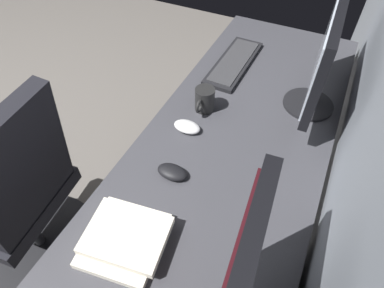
{
  "coord_description": "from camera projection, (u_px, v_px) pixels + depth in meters",
  "views": [
    {
      "loc": [
        0.42,
        2.05,
        1.6
      ],
      "look_at": [
        -0.11,
        1.8,
        0.95
      ],
      "focal_mm": 30.04,
      "sensor_mm": 36.0,
      "label": 1
    }
  ],
  "objects": [
    {
      "name": "drawer_pedestal",
      "position": [
        194.0,
        282.0,
        1.21
      ],
      "size": [
        0.4,
        0.51,
        0.69
      ],
      "color": "#38383D",
      "rests_on": "ground"
    },
    {
      "name": "monitor_secondary",
      "position": [
        325.0,
        53.0,
        1.13
      ],
      "size": [
        0.56,
        0.2,
        0.42
      ],
      "color": "black",
      "rests_on": "desk"
    },
    {
      "name": "mouse_main",
      "position": [
        187.0,
        127.0,
        1.2
      ],
      "size": [
        0.06,
        0.1,
        0.03
      ],
      "primitive_type": "ellipsoid",
      "color": "silver",
      "rests_on": "desk"
    },
    {
      "name": "office_chair",
      "position": [
        22.0,
        204.0,
        1.32
      ],
      "size": [
        0.56,
        0.57,
        0.97
      ],
      "color": "black",
      "rests_on": "ground"
    },
    {
      "name": "keyboard_main",
      "position": [
        234.0,
        63.0,
        1.49
      ],
      "size": [
        0.42,
        0.15,
        0.02
      ],
      "color": "black",
      "rests_on": "desk"
    },
    {
      "name": "mouse_spare",
      "position": [
        172.0,
        172.0,
        1.06
      ],
      "size": [
        0.06,
        0.1,
        0.03
      ],
      "primitive_type": "ellipsoid",
      "color": "black",
      "rests_on": "desk"
    },
    {
      "name": "desk",
      "position": [
        206.0,
        205.0,
        1.07
      ],
      "size": [
        2.34,
        0.66,
        0.73
      ],
      "color": "#38383D",
      "rests_on": "ground"
    },
    {
      "name": "coffee_mug",
      "position": [
        204.0,
        100.0,
        1.26
      ],
      "size": [
        0.12,
        0.08,
        0.1
      ],
      "color": "black",
      "rests_on": "desk"
    },
    {
      "name": "book_stack_near",
      "position": [
        125.0,
        238.0,
        0.9
      ],
      "size": [
        0.25,
        0.25,
        0.05
      ],
      "color": "beige",
      "rests_on": "desk"
    }
  ]
}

